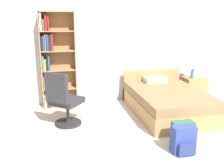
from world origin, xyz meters
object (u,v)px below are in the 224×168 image
object	(u,v)px
bed	(167,101)
water_bottle	(192,74)
backpack_blue	(184,140)
backpack_green	(183,134)
table_lamp	(194,63)
office_chair	(64,101)
bookshelf	(54,61)
nightstand	(194,88)

from	to	relation	value
bed	water_bottle	size ratio (longest dim) A/B	9.56
water_bottle	backpack_blue	size ratio (longest dim) A/B	0.52
bed	backpack_green	bearing A→B (deg)	-104.65
water_bottle	backpack_blue	xyz separation A→B (m)	(-1.36, -2.19, -0.44)
table_lamp	water_bottle	xyz separation A→B (m)	(-0.06, -0.09, -0.24)
bed	office_chair	distance (m)	2.13
office_chair	backpack_green	world-z (taller)	office_chair
bookshelf	backpack_blue	size ratio (longest dim) A/B	5.04
office_chair	table_lamp	world-z (taller)	office_chair
bed	nightstand	world-z (taller)	bed
bed	water_bottle	distance (m)	1.15
backpack_green	bed	bearing A→B (deg)	75.35
bookshelf	nightstand	world-z (taller)	bookshelf
office_chair	nightstand	distance (m)	3.28
water_bottle	backpack_green	xyz separation A→B (m)	(-1.25, -1.97, -0.46)
bookshelf	backpack_green	distance (m)	3.03
nightstand	table_lamp	world-z (taller)	table_lamp
backpack_green	nightstand	bearing A→B (deg)	56.38
bookshelf	bed	bearing A→B (deg)	-20.97
bed	backpack_blue	world-z (taller)	bed
backpack_green	water_bottle	bearing A→B (deg)	57.62
water_bottle	bookshelf	bearing A→B (deg)	175.59
table_lamp	backpack_blue	distance (m)	2.77
backpack_blue	backpack_green	bearing A→B (deg)	63.75
bookshelf	bed	size ratio (longest dim) A/B	1.02
bed	water_bottle	world-z (taller)	water_bottle
bed	backpack_green	distance (m)	1.40
office_chair	nightstand	xyz separation A→B (m)	(3.13, 0.97, -0.20)
water_bottle	backpack_green	distance (m)	2.38
water_bottle	backpack_green	size ratio (longest dim) A/B	0.56
bed	office_chair	bearing A→B (deg)	-173.18
bed	table_lamp	size ratio (longest dim) A/B	4.51
table_lamp	backpack_blue	xyz separation A→B (m)	(-1.42, -2.28, -0.68)
office_chair	backpack_blue	distance (m)	2.12
office_chair	bed	bearing A→B (deg)	6.82
bookshelf	office_chair	world-z (taller)	bookshelf
bed	nightstand	distance (m)	1.26
nightstand	table_lamp	distance (m)	0.61
bookshelf	backpack_green	bearing A→B (deg)	-49.46
water_bottle	backpack_green	bearing A→B (deg)	-122.38
bookshelf	table_lamp	size ratio (longest dim) A/B	4.62
office_chair	backpack_blue	bearing A→B (deg)	-38.93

